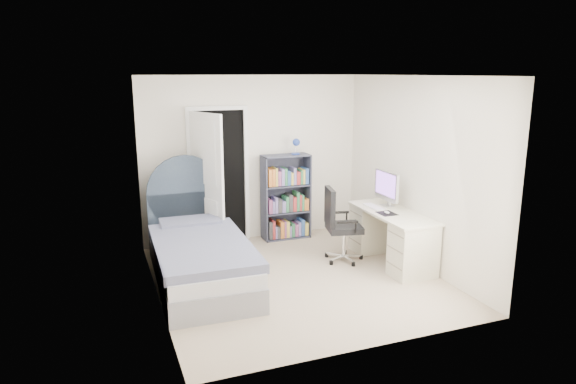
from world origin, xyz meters
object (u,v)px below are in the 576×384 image
object	(u,v)px
floor_lamp	(189,210)
desk	(391,235)
nightstand	(191,221)
bed	(200,255)
office_chair	(338,221)
bookcase	(286,200)

from	to	relation	value
floor_lamp	desk	bearing A→B (deg)	-33.44
nightstand	floor_lamp	size ratio (longest dim) A/B	0.47
bed	office_chair	size ratio (longest dim) A/B	2.28
desk	office_chair	xyz separation A→B (m)	(-0.64, 0.31, 0.17)
bookcase	office_chair	bearing A→B (deg)	-75.64
floor_lamp	bookcase	bearing A→B (deg)	-3.68
desk	office_chair	distance (m)	0.73
desk	office_chair	bearing A→B (deg)	153.92
bed	floor_lamp	world-z (taller)	bed
nightstand	bookcase	xyz separation A→B (m)	(1.49, 0.02, 0.18)
floor_lamp	desk	xyz separation A→B (m)	(2.44, -1.61, -0.18)
bed	desk	xyz separation A→B (m)	(2.55, -0.34, 0.07)
bed	bookcase	world-z (taller)	bookcase
bed	floor_lamp	size ratio (longest dim) A/B	1.67
bed	nightstand	bearing A→B (deg)	84.78
desk	office_chair	world-z (taller)	desk
nightstand	floor_lamp	world-z (taller)	floor_lamp
nightstand	office_chair	size ratio (longest dim) A/B	0.63
bookcase	office_chair	size ratio (longest dim) A/B	1.52
floor_lamp	office_chair	world-z (taller)	floor_lamp
desk	floor_lamp	bearing A→B (deg)	146.56
bed	floor_lamp	xyz separation A→B (m)	(0.11, 1.27, 0.25)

